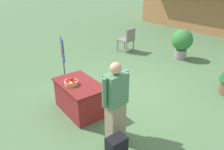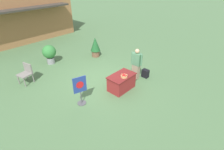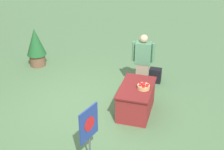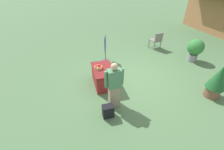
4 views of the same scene
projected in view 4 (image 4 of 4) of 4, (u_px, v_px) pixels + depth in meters
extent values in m
plane|color=#4C7047|center=(129.00, 77.00, 6.41)|extent=(120.00, 120.00, 0.00)
cube|color=maroon|center=(103.00, 77.00, 5.83)|extent=(1.19, 0.73, 0.68)
cube|color=maroon|center=(103.00, 69.00, 5.63)|extent=(1.26, 0.78, 0.04)
cylinder|color=tan|center=(98.00, 67.00, 5.59)|extent=(0.29, 0.29, 0.10)
sphere|color=red|center=(99.00, 68.00, 5.49)|extent=(0.08, 0.08, 0.08)
sphere|color=red|center=(101.00, 67.00, 5.55)|extent=(0.08, 0.08, 0.08)
sphere|color=red|center=(100.00, 66.00, 5.63)|extent=(0.08, 0.08, 0.08)
sphere|color=#A30F14|center=(98.00, 65.00, 5.64)|extent=(0.08, 0.08, 0.08)
sphere|color=red|center=(96.00, 66.00, 5.59)|extent=(0.08, 0.08, 0.08)
sphere|color=#A30F14|center=(96.00, 67.00, 5.52)|extent=(0.08, 0.08, 0.08)
sphere|color=red|center=(99.00, 66.00, 5.55)|extent=(0.08, 0.08, 0.08)
sphere|color=red|center=(98.00, 66.00, 5.56)|extent=(0.08, 0.08, 0.08)
sphere|color=red|center=(98.00, 65.00, 5.57)|extent=(0.08, 0.08, 0.08)
cube|color=gray|center=(114.00, 96.00, 4.85)|extent=(0.26, 0.36, 0.77)
cube|color=#4C7F5B|center=(114.00, 79.00, 4.47)|extent=(0.29, 0.44, 0.60)
sphere|color=tan|center=(114.00, 67.00, 4.24)|extent=(0.21, 0.21, 0.21)
cylinder|color=#4C7F5B|center=(106.00, 80.00, 4.38)|extent=(0.09, 0.09, 0.55)
cylinder|color=#4C7F5B|center=(122.00, 76.00, 4.52)|extent=(0.09, 0.09, 0.55)
cube|color=black|center=(108.00, 111.00, 4.53)|extent=(0.24, 0.34, 0.42)
cylinder|color=#4C4C51|center=(106.00, 60.00, 7.66)|extent=(0.36, 0.36, 0.03)
cylinder|color=#4C4C51|center=(105.00, 55.00, 7.50)|extent=(0.04, 0.04, 0.55)
cube|color=navy|center=(105.00, 44.00, 7.16)|extent=(0.52, 0.19, 0.69)
cylinder|color=red|center=(105.00, 44.00, 7.16)|extent=(0.29, 0.10, 0.30)
cylinder|color=gray|center=(149.00, 44.00, 9.00)|extent=(0.05, 0.05, 0.45)
cylinder|color=gray|center=(155.00, 42.00, 9.18)|extent=(0.05, 0.05, 0.45)
cylinder|color=gray|center=(154.00, 46.00, 8.65)|extent=(0.05, 0.05, 0.45)
cylinder|color=gray|center=(160.00, 45.00, 8.83)|extent=(0.05, 0.05, 0.45)
cube|color=gray|center=(155.00, 40.00, 8.77)|extent=(0.65, 0.65, 0.06)
cube|color=gray|center=(159.00, 37.00, 8.45)|extent=(0.17, 0.55, 0.45)
cylinder|color=brown|center=(212.00, 92.00, 5.32)|extent=(0.49, 0.49, 0.38)
cone|color=#1E5628|center=(219.00, 77.00, 4.97)|extent=(0.61, 0.61, 0.86)
cylinder|color=gray|center=(192.00, 57.00, 7.59)|extent=(0.44, 0.44, 0.35)
sphere|color=#337A38|center=(196.00, 47.00, 7.28)|extent=(0.78, 0.78, 0.78)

